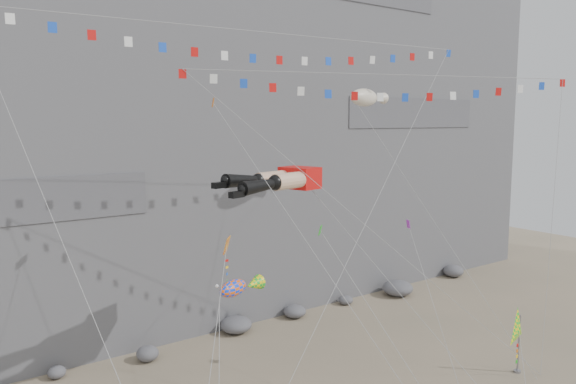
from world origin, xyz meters
The scene contains 13 objects.
cliff centered at (0.00, 32.00, 25.00)m, with size 80.00×28.00×50.00m, color slate.
talus_boulders centered at (0.00, 17.00, 0.60)m, with size 60.00×3.00×1.20m, color slate, non-canonical shape.
anchor_pole_right centered at (11.89, -0.76, 2.05)m, with size 0.12×0.12×4.10m, color gray.
legs_kite centered at (-2.83, 6.91, 13.56)m, with size 10.31×17.62×21.37m.
flag_banner_upper centered at (-2.21, 9.08, 22.74)m, with size 33.14×13.82×28.47m.
flag_banner_lower centered at (5.16, 5.06, 20.19)m, with size 26.02×11.60×22.93m.
harlequin_kite centered at (-9.62, 1.49, 11.33)m, with size 5.84×5.92×13.32m.
fish_windsock centered at (-8.75, 2.41, 8.88)m, with size 6.46×7.82×12.10m.
delta_kite centered at (5.76, -4.34, 5.58)m, with size 5.54×4.56×8.03m.
blimp_windsock centered at (8.17, 10.94, 18.96)m, with size 6.05×14.52×23.39m.
small_kite_a centered at (-6.22, 8.39, 17.94)m, with size 5.55×16.36×24.56m.
small_kite_b centered at (5.24, 3.46, 10.31)m, with size 5.22×10.13×14.77m.
small_kite_c centered at (-3.12, 2.27, 11.05)m, with size 3.09×10.17×14.85m.
Camera 1 is at (-22.54, -21.16, 17.23)m, focal length 35.00 mm.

